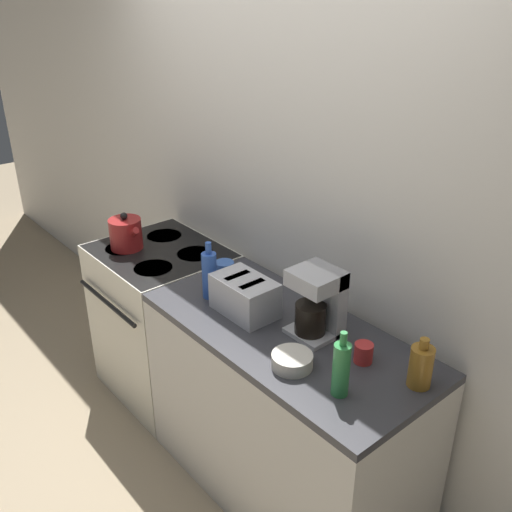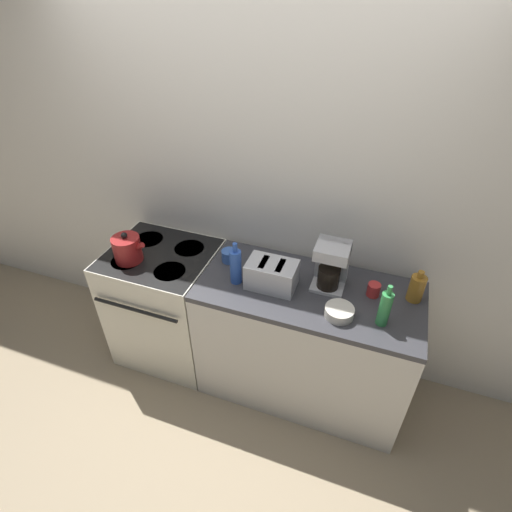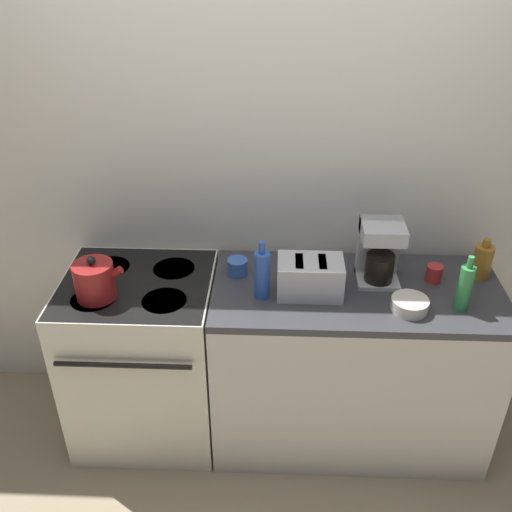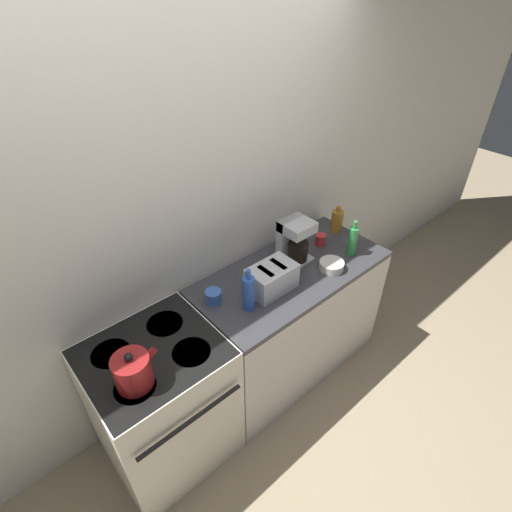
{
  "view_description": "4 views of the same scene",
  "coord_description": "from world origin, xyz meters",
  "px_view_note": "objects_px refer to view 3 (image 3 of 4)",
  "views": [
    {
      "loc": [
        1.96,
        -1.1,
        2.26
      ],
      "look_at": [
        0.17,
        0.4,
        1.12
      ],
      "focal_mm": 40.0,
      "sensor_mm": 36.0,
      "label": 1
    },
    {
      "loc": [
        0.78,
        -1.47,
        2.49
      ],
      "look_at": [
        0.13,
        0.32,
        1.07
      ],
      "focal_mm": 28.0,
      "sensor_mm": 36.0,
      "label": 2
    },
    {
      "loc": [
        0.1,
        -1.86,
        2.4
      ],
      "look_at": [
        0.0,
        0.4,
        1.02
      ],
      "focal_mm": 40.0,
      "sensor_mm": 36.0,
      "label": 3
    },
    {
      "loc": [
        -1.03,
        -1.06,
        2.55
      ],
      "look_at": [
        0.2,
        0.36,
        1.14
      ],
      "focal_mm": 28.0,
      "sensor_mm": 36.0,
      "label": 4
    }
  ],
  "objects_px": {
    "kettle": "(95,280)",
    "bottle_blue": "(262,274)",
    "cup_red": "(434,273)",
    "bottle_amber": "(482,261)",
    "toaster": "(310,277)",
    "coffee_maker": "(380,250)",
    "bottle_green": "(465,287)",
    "cup_blue": "(237,267)",
    "stove": "(145,356)",
    "bowl": "(410,304)"
  },
  "relations": [
    {
      "from": "kettle",
      "to": "bottle_blue",
      "type": "bearing_deg",
      "value": 2.72
    },
    {
      "from": "bottle_blue",
      "to": "cup_red",
      "type": "relative_size",
      "value": 3.51
    },
    {
      "from": "cup_red",
      "to": "bottle_amber",
      "type": "bearing_deg",
      "value": 11.28
    },
    {
      "from": "toaster",
      "to": "cup_red",
      "type": "bearing_deg",
      "value": 11.77
    },
    {
      "from": "coffee_maker",
      "to": "bottle_green",
      "type": "distance_m",
      "value": 0.4
    },
    {
      "from": "bottle_green",
      "to": "cup_blue",
      "type": "relative_size",
      "value": 2.7
    },
    {
      "from": "kettle",
      "to": "bottle_amber",
      "type": "xyz_separation_m",
      "value": [
        1.76,
        0.24,
        -0.0
      ]
    },
    {
      "from": "stove",
      "to": "bowl",
      "type": "bearing_deg",
      "value": -7.27
    },
    {
      "from": "bottle_green",
      "to": "cup_red",
      "type": "bearing_deg",
      "value": 108.36
    },
    {
      "from": "coffee_maker",
      "to": "bottle_blue",
      "type": "distance_m",
      "value": 0.56
    },
    {
      "from": "cup_red",
      "to": "cup_blue",
      "type": "height_order",
      "value": "cup_red"
    },
    {
      "from": "bottle_green",
      "to": "bowl",
      "type": "height_order",
      "value": "bottle_green"
    },
    {
      "from": "stove",
      "to": "bottle_blue",
      "type": "distance_m",
      "value": 0.82
    },
    {
      "from": "toaster",
      "to": "bottle_blue",
      "type": "xyz_separation_m",
      "value": [
        -0.21,
        -0.04,
        0.03
      ]
    },
    {
      "from": "cup_blue",
      "to": "bottle_amber",
      "type": "bearing_deg",
      "value": 1.28
    },
    {
      "from": "coffee_maker",
      "to": "cup_blue",
      "type": "relative_size",
      "value": 3.07
    },
    {
      "from": "kettle",
      "to": "cup_red",
      "type": "height_order",
      "value": "kettle"
    },
    {
      "from": "bottle_amber",
      "to": "bottle_blue",
      "type": "distance_m",
      "value": 1.04
    },
    {
      "from": "stove",
      "to": "cup_blue",
      "type": "xyz_separation_m",
      "value": [
        0.47,
        0.1,
        0.49
      ]
    },
    {
      "from": "cup_blue",
      "to": "bowl",
      "type": "bearing_deg",
      "value": -18.43
    },
    {
      "from": "stove",
      "to": "kettle",
      "type": "bearing_deg",
      "value": -141.11
    },
    {
      "from": "stove",
      "to": "coffee_maker",
      "type": "height_order",
      "value": "coffee_maker"
    },
    {
      "from": "kettle",
      "to": "bottle_blue",
      "type": "distance_m",
      "value": 0.74
    },
    {
      "from": "bowl",
      "to": "coffee_maker",
      "type": "bearing_deg",
      "value": 113.64
    },
    {
      "from": "bottle_green",
      "to": "bottle_amber",
      "type": "bearing_deg",
      "value": 58.97
    },
    {
      "from": "toaster",
      "to": "coffee_maker",
      "type": "bearing_deg",
      "value": 22.37
    },
    {
      "from": "bottle_amber",
      "to": "cup_blue",
      "type": "bearing_deg",
      "value": -178.72
    },
    {
      "from": "bottle_green",
      "to": "cup_blue",
      "type": "bearing_deg",
      "value": 166.76
    },
    {
      "from": "bottle_blue",
      "to": "bowl",
      "type": "bearing_deg",
      "value": -6.82
    },
    {
      "from": "stove",
      "to": "bowl",
      "type": "relative_size",
      "value": 5.69
    },
    {
      "from": "bottle_green",
      "to": "cup_blue",
      "type": "distance_m",
      "value": 1.02
    },
    {
      "from": "bottle_green",
      "to": "bowl",
      "type": "distance_m",
      "value": 0.24
    },
    {
      "from": "bottle_amber",
      "to": "cup_red",
      "type": "distance_m",
      "value": 0.23
    },
    {
      "from": "toaster",
      "to": "cup_blue",
      "type": "distance_m",
      "value": 0.37
    },
    {
      "from": "kettle",
      "to": "bottle_blue",
      "type": "xyz_separation_m",
      "value": [
        0.74,
        0.03,
        0.03
      ]
    },
    {
      "from": "cup_red",
      "to": "toaster",
      "type": "bearing_deg",
      "value": -168.23
    },
    {
      "from": "cup_blue",
      "to": "bottle_green",
      "type": "bearing_deg",
      "value": -13.24
    },
    {
      "from": "kettle",
      "to": "toaster",
      "type": "relative_size",
      "value": 0.77
    },
    {
      "from": "cup_blue",
      "to": "kettle",
      "type": "bearing_deg",
      "value": -160.93
    },
    {
      "from": "toaster",
      "to": "bottle_blue",
      "type": "relative_size",
      "value": 1.04
    },
    {
      "from": "toaster",
      "to": "bottle_amber",
      "type": "distance_m",
      "value": 0.82
    },
    {
      "from": "coffee_maker",
      "to": "bottle_amber",
      "type": "xyz_separation_m",
      "value": [
        0.49,
        0.03,
        -0.07
      ]
    },
    {
      "from": "bottle_green",
      "to": "bottle_blue",
      "type": "distance_m",
      "value": 0.87
    },
    {
      "from": "stove",
      "to": "toaster",
      "type": "xyz_separation_m",
      "value": [
        0.81,
        -0.04,
        0.53
      ]
    },
    {
      "from": "coffee_maker",
      "to": "bottle_amber",
      "type": "bearing_deg",
      "value": 4.05
    },
    {
      "from": "kettle",
      "to": "bottle_blue",
      "type": "height_order",
      "value": "bottle_blue"
    },
    {
      "from": "toaster",
      "to": "bottle_blue",
      "type": "height_order",
      "value": "bottle_blue"
    },
    {
      "from": "bottle_amber",
      "to": "cup_red",
      "type": "relative_size",
      "value": 2.53
    },
    {
      "from": "kettle",
      "to": "toaster",
      "type": "xyz_separation_m",
      "value": [
        0.95,
        0.07,
        -0.0
      ]
    },
    {
      "from": "bottle_green",
      "to": "cup_red",
      "type": "xyz_separation_m",
      "value": [
        -0.07,
        0.21,
        -0.07
      ]
    }
  ]
}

